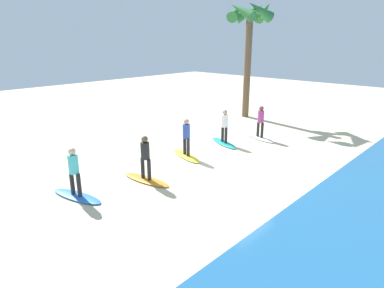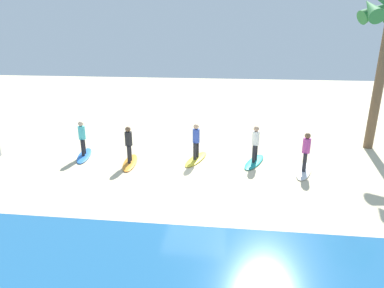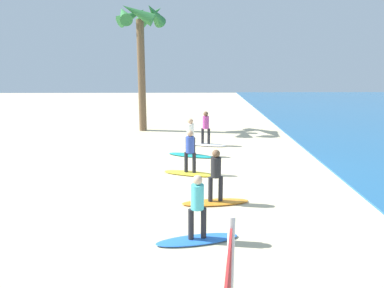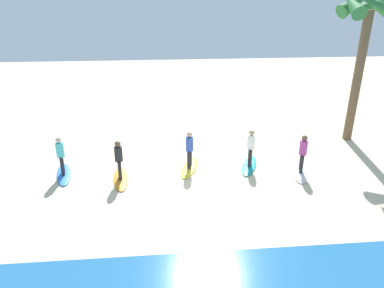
{
  "view_description": "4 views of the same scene",
  "coord_description": "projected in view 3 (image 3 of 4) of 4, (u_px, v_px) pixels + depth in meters",
  "views": [
    {
      "loc": [
        10.31,
        7.17,
        5.0
      ],
      "look_at": [
        0.54,
        -1.96,
        0.8
      ],
      "focal_mm": 31.31,
      "sensor_mm": 36.0,
      "label": 1
    },
    {
      "loc": [
        -1.25,
        11.83,
        5.74
      ],
      "look_at": [
        0.27,
        -1.22,
        1.25
      ],
      "focal_mm": 31.44,
      "sensor_mm": 36.0,
      "label": 2
    },
    {
      "loc": [
        14.26,
        -2.7,
        4.59
      ],
      "look_at": [
        -0.75,
        -2.49,
        0.97
      ],
      "focal_mm": 35.72,
      "sensor_mm": 36.0,
      "label": 3
    },
    {
      "loc": [
        1.42,
        11.52,
        7.17
      ],
      "look_at": [
        0.13,
        -2.56,
        1.18
      ],
      "focal_mm": 33.81,
      "sensor_mm": 36.0,
      "label": 4
    }
  ],
  "objects": [
    {
      "name": "surfboard_teal",
      "position": [
        190.0,
        155.0,
        17.28
      ],
      "size": [
        1.29,
        2.16,
        0.09
      ],
      "primitive_type": "ellipsoid",
      "rotation": [
        0.0,
        0.0,
        1.2
      ],
      "color": "teal",
      "rests_on": "ground"
    },
    {
      "name": "surfer_orange",
      "position": [
        216.0,
        172.0,
        11.63
      ],
      "size": [
        0.32,
        0.46,
        1.64
      ],
      "color": "#232328",
      "rests_on": "surfboard_orange"
    },
    {
      "name": "surfer_blue",
      "position": [
        197.0,
        202.0,
        9.26
      ],
      "size": [
        0.32,
        0.45,
        1.64
      ],
      "color": "#232328",
      "rests_on": "surfboard_blue"
    },
    {
      "name": "surfer_teal",
      "position": [
        190.0,
        134.0,
        17.05
      ],
      "size": [
        0.32,
        0.44,
        1.64
      ],
      "color": "#232328",
      "rests_on": "surfboard_teal"
    },
    {
      "name": "surfboard_orange",
      "position": [
        215.0,
        202.0,
        11.87
      ],
      "size": [
        0.81,
        2.15,
        0.09
      ],
      "primitive_type": "ellipsoid",
      "rotation": [
        0.0,
        0.0,
        1.69
      ],
      "color": "orange",
      "rests_on": "ground"
    },
    {
      "name": "surfer_white",
      "position": [
        206.0,
        125.0,
        19.03
      ],
      "size": [
        0.32,
        0.45,
        1.64
      ],
      "color": "#232328",
      "rests_on": "surfboard_white"
    },
    {
      "name": "surfer_yellow",
      "position": [
        190.0,
        148.0,
        14.46
      ],
      "size": [
        0.32,
        0.45,
        1.64
      ],
      "color": "#232328",
      "rests_on": "surfboard_yellow"
    },
    {
      "name": "palm_tree",
      "position": [
        140.0,
        28.0,
        21.61
      ],
      "size": [
        2.88,
        3.03,
        7.34
      ],
      "color": "brown",
      "rests_on": "ground"
    },
    {
      "name": "surfboard_yellow",
      "position": [
        190.0,
        173.0,
        14.69
      ],
      "size": [
        1.15,
        2.17,
        0.09
      ],
      "primitive_type": "ellipsoid",
      "rotation": [
        0.0,
        0.0,
        1.28
      ],
      "color": "yellow",
      "rests_on": "ground"
    },
    {
      "name": "ground_plane",
      "position": [
        256.0,
        172.0,
        14.97
      ],
      "size": [
        60.0,
        60.0,
        0.0
      ],
      "primitive_type": "plane",
      "color": "beige"
    },
    {
      "name": "surfboard_white",
      "position": [
        206.0,
        145.0,
        19.26
      ],
      "size": [
        1.15,
        2.17,
        0.09
      ],
      "primitive_type": "ellipsoid",
      "rotation": [
        0.0,
        0.0,
        1.27
      ],
      "color": "white",
      "rests_on": "ground"
    },
    {
      "name": "surfboard_blue",
      "position": [
        197.0,
        240.0,
        9.49
      ],
      "size": [
        1.01,
        2.17,
        0.09
      ],
      "primitive_type": "ellipsoid",
      "rotation": [
        0.0,
        0.0,
        1.79
      ],
      "color": "blue",
      "rests_on": "ground"
    }
  ]
}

